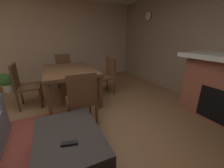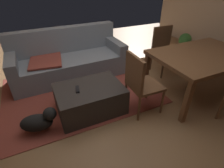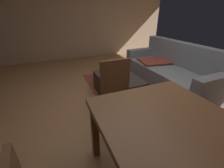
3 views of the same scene
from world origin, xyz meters
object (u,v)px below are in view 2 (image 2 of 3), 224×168
couch (69,60)px  dining_chair_north (164,47)px  ottoman_coffee_table (90,99)px  tv_remote (77,89)px  dining_table (203,58)px  dining_chair_west (140,81)px  small_dog (39,121)px  potted_plant (185,42)px

couch → dining_chair_north: bearing=-19.3°
ottoman_coffee_table → dining_chair_north: 1.96m
tv_remote → dining_table: dining_table is taller
dining_chair_north → dining_chair_west: bearing=-141.6°
dining_chair_west → small_dog: 1.46m
potted_plant → small_dog: bearing=-160.5°
couch → dining_table: 2.46m
dining_table → dining_chair_north: 0.94m
couch → dining_chair_west: dining_chair_west is taller
dining_table → couch: bearing=139.5°
ottoman_coffee_table → small_dog: size_ratio=1.96×
small_dog → dining_chair_west: bearing=-6.8°
potted_plant → dining_chair_north: bearing=-154.2°
dining_table → dining_chair_west: dining_chair_west is taller
dining_chair_north → potted_plant: bearing=25.8°
tv_remote → potted_plant: potted_plant is taller
ottoman_coffee_table → dining_chair_north: size_ratio=1.05×
tv_remote → dining_chair_north: (2.01, 0.61, 0.09)m
tv_remote → couch: bearing=96.6°
dining_chair_north → potted_plant: (1.19, 0.57, -0.24)m
couch → ottoman_coffee_table: couch is taller
potted_plant → dining_chair_west: bearing=-147.5°
potted_plant → small_dog: (-3.78, -1.34, -0.10)m
ottoman_coffee_table → dining_table: size_ratio=0.62×
dining_chair_west → potted_plant: dining_chair_west is taller
dining_table → dining_chair_north: size_ratio=1.68×
dining_chair_north → potted_plant: size_ratio=1.82×
dining_table → small_dog: 2.64m
tv_remote → ottoman_coffee_table: bearing=10.2°
ottoman_coffee_table → potted_plant: bearing=21.5°
tv_remote → small_dog: bearing=-151.8°
couch → dining_chair_north: 1.98m
dining_table → dining_chair_west: size_ratio=1.68×
dining_table → dining_chair_west: 1.18m
small_dog → dining_table: bearing=-3.8°
ottoman_coffee_table → dining_chair_west: size_ratio=1.05×
ottoman_coffee_table → dining_chair_west: (0.66, -0.31, 0.31)m
ottoman_coffee_table → potted_plant: size_ratio=1.91×
tv_remote → small_dog: tv_remote is taller
ottoman_coffee_table → tv_remote: tv_remote is taller
couch → small_dog: 1.60m
dining_chair_west → small_dog: bearing=173.2°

